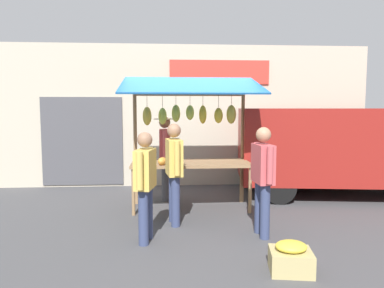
{
  "coord_description": "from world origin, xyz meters",
  "views": [
    {
      "loc": [
        0.45,
        6.71,
        1.88
      ],
      "look_at": [
        0.0,
        0.3,
        1.25
      ],
      "focal_mm": 34.02,
      "sensor_mm": 36.0,
      "label": 1
    }
  ],
  "objects_px": {
    "market_stall": "(190,125)",
    "parked_van": "(336,144)",
    "shopper_with_ponytail": "(174,166)",
    "shopper_in_grey_tee": "(145,180)",
    "produce_crate_near": "(291,258)",
    "shopper_with_shopping_bag": "(263,174)",
    "vendor_with_sunhat": "(165,150)"
  },
  "relations": [
    {
      "from": "market_stall",
      "to": "parked_van",
      "type": "xyz_separation_m",
      "value": [
        -3.22,
        -0.79,
        -0.45
      ]
    },
    {
      "from": "shopper_with_ponytail",
      "to": "parked_van",
      "type": "relative_size",
      "value": 0.36
    },
    {
      "from": "shopper_in_grey_tee",
      "to": "produce_crate_near",
      "type": "height_order",
      "value": "shopper_in_grey_tee"
    },
    {
      "from": "shopper_in_grey_tee",
      "to": "shopper_with_shopping_bag",
      "type": "height_order",
      "value": "shopper_with_shopping_bag"
    },
    {
      "from": "vendor_with_sunhat",
      "to": "parked_van",
      "type": "xyz_separation_m",
      "value": [
        -3.69,
        -0.1,
        0.1
      ]
    },
    {
      "from": "market_stall",
      "to": "shopper_in_grey_tee",
      "type": "relative_size",
      "value": 1.61
    },
    {
      "from": "shopper_with_ponytail",
      "to": "market_stall",
      "type": "bearing_deg",
      "value": -25.19
    },
    {
      "from": "market_stall",
      "to": "vendor_with_sunhat",
      "type": "distance_m",
      "value": 1.0
    },
    {
      "from": "market_stall",
      "to": "shopper_with_ponytail",
      "type": "distance_m",
      "value": 1.21
    },
    {
      "from": "vendor_with_sunhat",
      "to": "parked_van",
      "type": "distance_m",
      "value": 3.69
    },
    {
      "from": "market_stall",
      "to": "vendor_with_sunhat",
      "type": "height_order",
      "value": "market_stall"
    },
    {
      "from": "parked_van",
      "to": "produce_crate_near",
      "type": "relative_size",
      "value": 8.57
    },
    {
      "from": "shopper_in_grey_tee",
      "to": "shopper_with_shopping_bag",
      "type": "bearing_deg",
      "value": -74.59
    },
    {
      "from": "shopper_in_grey_tee",
      "to": "shopper_with_ponytail",
      "type": "relative_size",
      "value": 0.95
    },
    {
      "from": "shopper_in_grey_tee",
      "to": "market_stall",
      "type": "bearing_deg",
      "value": -11.64
    },
    {
      "from": "parked_van",
      "to": "shopper_with_ponytail",
      "type": "bearing_deg",
      "value": 34.14
    },
    {
      "from": "shopper_with_shopping_bag",
      "to": "produce_crate_near",
      "type": "xyz_separation_m",
      "value": [
        -0.02,
        1.22,
        -0.76
      ]
    },
    {
      "from": "parked_van",
      "to": "market_stall",
      "type": "bearing_deg",
      "value": 21.27
    },
    {
      "from": "shopper_in_grey_tee",
      "to": "parked_van",
      "type": "height_order",
      "value": "parked_van"
    },
    {
      "from": "vendor_with_sunhat",
      "to": "produce_crate_near",
      "type": "relative_size",
      "value": 3.19
    },
    {
      "from": "market_stall",
      "to": "parked_van",
      "type": "bearing_deg",
      "value": -166.24
    },
    {
      "from": "shopper_in_grey_tee",
      "to": "shopper_with_shopping_bag",
      "type": "relative_size",
      "value": 0.97
    },
    {
      "from": "parked_van",
      "to": "produce_crate_near",
      "type": "bearing_deg",
      "value": 65.88
    },
    {
      "from": "shopper_in_grey_tee",
      "to": "parked_van",
      "type": "xyz_separation_m",
      "value": [
        -3.95,
        -2.54,
        0.23
      ]
    },
    {
      "from": "vendor_with_sunhat",
      "to": "shopper_with_ponytail",
      "type": "relative_size",
      "value": 1.05
    },
    {
      "from": "produce_crate_near",
      "to": "parked_van",
      "type": "bearing_deg",
      "value": -121.64
    },
    {
      "from": "shopper_with_shopping_bag",
      "to": "parked_van",
      "type": "distance_m",
      "value": 3.3
    },
    {
      "from": "shopper_with_ponytail",
      "to": "parked_van",
      "type": "bearing_deg",
      "value": -70.75
    },
    {
      "from": "shopper_with_ponytail",
      "to": "produce_crate_near",
      "type": "distance_m",
      "value": 2.4
    },
    {
      "from": "market_stall",
      "to": "shopper_in_grey_tee",
      "type": "xyz_separation_m",
      "value": [
        0.73,
        1.75,
        -0.68
      ]
    },
    {
      "from": "vendor_with_sunhat",
      "to": "shopper_with_shopping_bag",
      "type": "xyz_separation_m",
      "value": [
        -1.44,
        2.31,
        -0.09
      ]
    },
    {
      "from": "shopper_with_ponytail",
      "to": "produce_crate_near",
      "type": "height_order",
      "value": "shopper_with_ponytail"
    }
  ]
}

